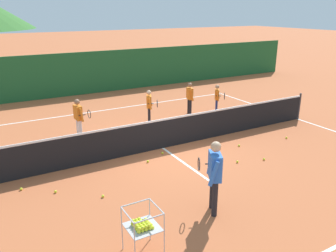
{
  "coord_description": "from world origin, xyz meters",
  "views": [
    {
      "loc": [
        -4.77,
        -8.78,
        4.18
      ],
      "look_at": [
        -0.28,
        -0.83,
        1.04
      ],
      "focal_mm": 36.5,
      "sensor_mm": 36.0,
      "label": 1
    }
  ],
  "objects": [
    {
      "name": "tennis_ball_9",
      "position": [
        4.06,
        -1.34,
        0.03
      ],
      "size": [
        0.07,
        0.07,
        0.07
      ],
      "primitive_type": "sphere",
      "color": "yellow",
      "rests_on": "ground"
    },
    {
      "name": "tennis_ball_10",
      "position": [
        -3.57,
        -1.17,
        0.03
      ],
      "size": [
        0.07,
        0.07,
        0.07
      ],
      "primitive_type": "sphere",
      "color": "yellow",
      "rests_on": "ground"
    },
    {
      "name": "line_baseline_far",
      "position": [
        0.0,
        4.99,
        0.0
      ],
      "size": [
        12.28,
        0.08,
        0.01
      ],
      "primitive_type": "cube",
      "color": "white",
      "rests_on": "ground"
    },
    {
      "name": "line_sideline_east",
      "position": [
        6.14,
        0.0,
        0.0
      ],
      "size": [
        0.08,
        10.73,
        0.01
      ],
      "primitive_type": "cube",
      "color": "white",
      "rests_on": "ground"
    },
    {
      "name": "tennis_ball_3",
      "position": [
        -0.23,
        -0.41,
        0.03
      ],
      "size": [
        0.07,
        0.07,
        0.07
      ],
      "primitive_type": "sphere",
      "color": "yellow",
      "rests_on": "ground"
    },
    {
      "name": "student_0",
      "position": [
        -2.03,
        2.14,
        0.83
      ],
      "size": [
        0.44,
        0.64,
        1.37
      ],
      "color": "silver",
      "rests_on": "ground"
    },
    {
      "name": "tennis_net",
      "position": [
        0.0,
        0.0,
        0.5
      ],
      "size": [
        12.4,
        0.08,
        1.05
      ],
      "color": "#333338",
      "rests_on": "ground"
    },
    {
      "name": "tennis_ball_5",
      "position": [
        1.56,
        -0.91,
        0.03
      ],
      "size": [
        0.07,
        0.07,
        0.07
      ],
      "primitive_type": "sphere",
      "color": "yellow",
      "rests_on": "ground"
    },
    {
      "name": "student_3",
      "position": [
        3.82,
        2.25,
        0.73
      ],
      "size": [
        0.42,
        0.68,
        1.21
      ],
      "color": "navy",
      "rests_on": "ground"
    },
    {
      "name": "tennis_ball_6",
      "position": [
        2.13,
        -2.25,
        0.03
      ],
      "size": [
        0.07,
        0.07,
        0.07
      ],
      "primitive_type": "sphere",
      "color": "yellow",
      "rests_on": "ground"
    },
    {
      "name": "tennis_ball_0",
      "position": [
        -2.65,
        -1.93,
        0.03
      ],
      "size": [
        0.07,
        0.07,
        0.07
      ],
      "primitive_type": "sphere",
      "color": "yellow",
      "rests_on": "ground"
    },
    {
      "name": "line_service_center",
      "position": [
        0.0,
        0.0,
        0.0
      ],
      "size": [
        0.08,
        5.01,
        0.01
      ],
      "primitive_type": "cube",
      "color": "white",
      "rests_on": "ground"
    },
    {
      "name": "ball_cart",
      "position": [
        -2.67,
        -4.13,
        0.6
      ],
      "size": [
        0.58,
        0.58,
        0.9
      ],
      "color": "#B7B7BC",
      "rests_on": "ground"
    },
    {
      "name": "tennis_ball_8",
      "position": [
        -4.27,
        -0.63,
        0.03
      ],
      "size": [
        0.07,
        0.07,
        0.07
      ],
      "primitive_type": "sphere",
      "color": "yellow",
      "rests_on": "ground"
    },
    {
      "name": "ground_plane",
      "position": [
        0.0,
        0.0,
        0.0
      ],
      "size": [
        120.0,
        120.0,
        0.0
      ],
      "primitive_type": "plane",
      "color": "#BC6038"
    },
    {
      "name": "tennis_ball_2",
      "position": [
        1.34,
        -2.0,
        0.03
      ],
      "size": [
        0.07,
        0.07,
        0.07
      ],
      "primitive_type": "sphere",
      "color": "yellow",
      "rests_on": "ground"
    },
    {
      "name": "tennis_ball_7",
      "position": [
        -0.89,
        -0.73,
        0.03
      ],
      "size": [
        0.07,
        0.07,
        0.07
      ],
      "primitive_type": "sphere",
      "color": "yellow",
      "rests_on": "ground"
    },
    {
      "name": "student_1",
      "position": [
        0.74,
        2.41,
        0.78
      ],
      "size": [
        0.41,
        0.71,
        1.3
      ],
      "color": "black",
      "rests_on": "ground"
    },
    {
      "name": "student_2",
      "position": [
        2.72,
        2.66,
        0.8
      ],
      "size": [
        0.35,
        0.54,
        1.34
      ],
      "color": "black",
      "rests_on": "ground"
    },
    {
      "name": "windscreen_fence",
      "position": [
        0.0,
        8.33,
        1.07
      ],
      "size": [
        27.02,
        0.08,
        2.14
      ],
      "primitive_type": "cube",
      "color": "#1E5B2D",
      "rests_on": "ground"
    },
    {
      "name": "instructor",
      "position": [
        -0.77,
        -3.66,
        0.98
      ],
      "size": [
        0.51,
        0.82,
        1.63
      ],
      "color": "black",
      "rests_on": "ground"
    },
    {
      "name": "tennis_ball_1",
      "position": [
        2.2,
        -1.08,
        0.03
      ],
      "size": [
        0.07,
        0.07,
        0.07
      ],
      "primitive_type": "sphere",
      "color": "yellow",
      "rests_on": "ground"
    }
  ]
}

